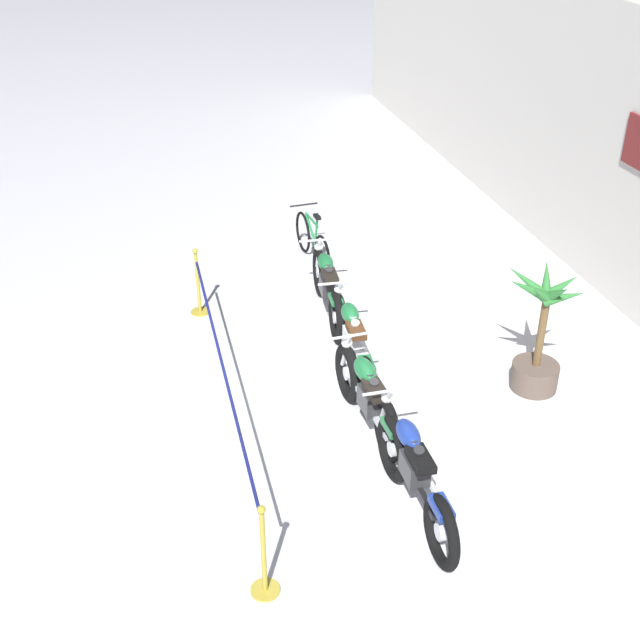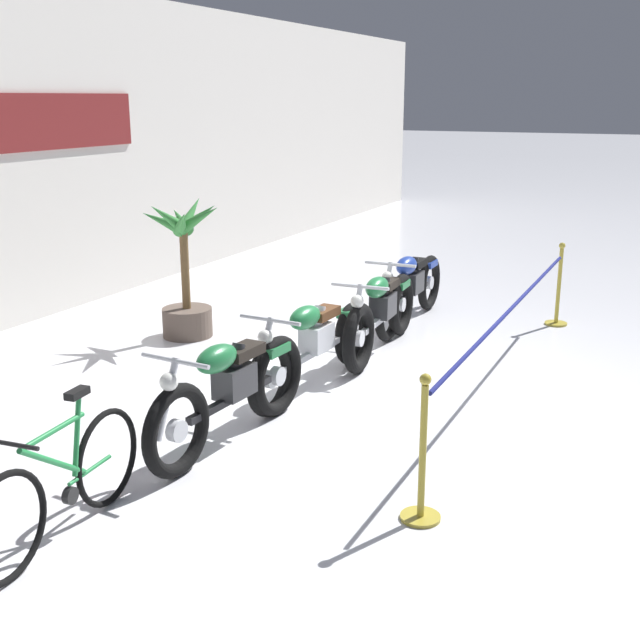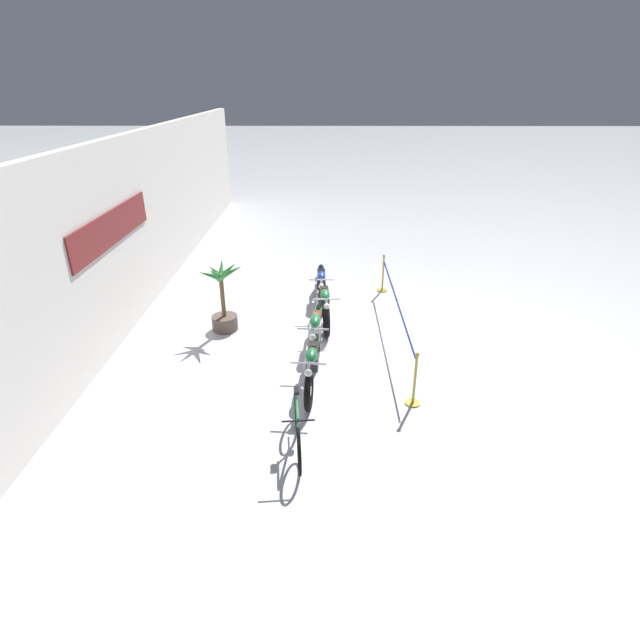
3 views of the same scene
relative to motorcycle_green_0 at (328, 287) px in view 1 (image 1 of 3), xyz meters
The scene contains 9 objects.
ground_plane 2.27m from the motorcycle_green_0, 18.33° to the right, with size 120.00×120.00×0.00m, color silver.
motorcycle_green_0 is the anchor object (origin of this frame).
motorcycle_green_1 1.49m from the motorcycle_green_0, ahead, with size 2.34×0.62×0.92m.
motorcycle_green_2 2.86m from the motorcycle_green_0, ahead, with size 2.28×0.62×0.95m.
motorcycle_blue_3 4.09m from the motorcycle_green_0, ahead, with size 2.35×0.62×0.95m.
bicycle 1.78m from the motorcycle_green_0, behind, with size 1.72×0.48×0.96m.
potted_palm_left_of_row 3.22m from the motorcycle_green_0, 40.91° to the left, with size 0.95×1.04×1.69m.
stanchion_far_left 2.11m from the motorcycle_green_0, 60.41° to the right, with size 5.43×0.28×1.05m.
stanchion_mid_left 5.21m from the motorcycle_green_0, 20.61° to the right, with size 0.28×0.28×1.05m.
Camera 1 is at (7.92, -1.87, 5.94)m, focal length 45.00 mm.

